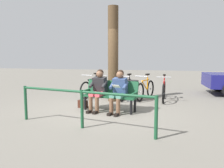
# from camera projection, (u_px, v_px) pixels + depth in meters

# --- Properties ---
(ground_plane) EXTENTS (40.00, 40.00, 0.00)m
(ground_plane) POSITION_uv_depth(u_px,v_px,m) (102.00, 110.00, 6.86)
(ground_plane) COLOR slate
(bench) EXTENTS (1.66, 0.76, 0.87)m
(bench) POSITION_uv_depth(u_px,v_px,m) (111.00, 93.00, 6.74)
(bench) COLOR #194C2D
(bench) RESTS_ON ground
(person_reading) EXTENTS (0.54, 0.81, 1.20)m
(person_reading) POSITION_uv_depth(u_px,v_px,m) (119.00, 89.00, 6.45)
(person_reading) COLOR #334772
(person_reading) RESTS_ON ground
(person_companion) EXTENTS (0.54, 0.81, 1.20)m
(person_companion) POSITION_uv_depth(u_px,v_px,m) (99.00, 88.00, 6.70)
(person_companion) COLOR #262628
(person_companion) RESTS_ON ground
(handbag) EXTENTS (0.33, 0.24, 0.24)m
(handbag) POSITION_uv_depth(u_px,v_px,m) (83.00, 104.00, 7.08)
(handbag) COLOR #3F1E14
(handbag) RESTS_ON ground
(tree_trunk) EXTENTS (0.36, 0.36, 3.28)m
(tree_trunk) POSITION_uv_depth(u_px,v_px,m) (113.00, 54.00, 8.03)
(tree_trunk) COLOR #4C3823
(tree_trunk) RESTS_ON ground
(litter_bin) EXTENTS (0.42, 0.42, 0.74)m
(litter_bin) POSITION_uv_depth(u_px,v_px,m) (132.00, 91.00, 8.11)
(litter_bin) COLOR slate
(litter_bin) RESTS_ON ground
(bicycle_blue) EXTENTS (0.48, 1.68, 0.94)m
(bicycle_blue) POSITION_uv_depth(u_px,v_px,m) (164.00, 91.00, 8.20)
(bicycle_blue) COLOR black
(bicycle_blue) RESTS_ON ground
(bicycle_green) EXTENTS (0.62, 1.63, 0.94)m
(bicycle_green) POSITION_uv_depth(u_px,v_px,m) (145.00, 90.00, 8.49)
(bicycle_green) COLOR black
(bicycle_green) RESTS_ON ground
(bicycle_orange) EXTENTS (0.53, 1.65, 0.94)m
(bicycle_orange) POSITION_uv_depth(u_px,v_px,m) (127.00, 90.00, 8.51)
(bicycle_orange) COLOR black
(bicycle_orange) RESTS_ON ground
(bicycle_purple) EXTENTS (0.51, 1.66, 0.94)m
(bicycle_purple) POSITION_uv_depth(u_px,v_px,m) (111.00, 88.00, 8.85)
(bicycle_purple) COLOR black
(bicycle_purple) RESTS_ON ground
(bicycle_silver) EXTENTS (0.64, 1.62, 0.94)m
(bicycle_silver) POSITION_uv_depth(u_px,v_px,m) (94.00, 88.00, 8.93)
(bicycle_silver) COLOR black
(bicycle_silver) RESTS_ON ground
(railing_fence) EXTENTS (3.30, 0.72, 0.85)m
(railing_fence) POSITION_uv_depth(u_px,v_px,m) (82.00, 101.00, 5.04)
(railing_fence) COLOR #194C2D
(railing_fence) RESTS_ON ground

